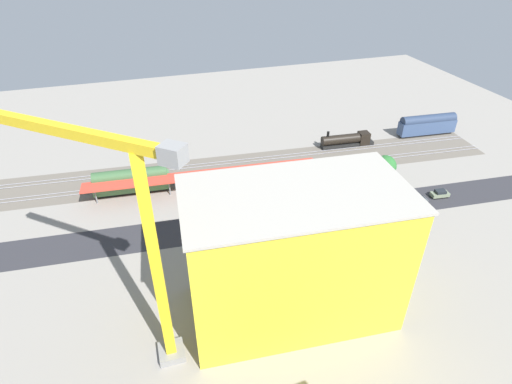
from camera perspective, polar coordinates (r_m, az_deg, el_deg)
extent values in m
plane|color=gray|center=(90.05, 2.93, -2.43)|extent=(203.29, 203.29, 0.00)
cube|color=#665E54|center=(105.90, -0.67, 3.53)|extent=(127.80, 24.27, 0.01)
cube|color=#2D2D33|center=(87.54, 3.66, -3.64)|extent=(127.37, 18.71, 0.01)
cube|color=#9E9EA8|center=(109.18, -1.27, 4.61)|extent=(126.69, 9.85, 0.12)
cube|color=#9E9EA8|center=(107.97, -1.06, 4.26)|extent=(126.69, 9.85, 0.12)
cube|color=#9E9EA8|center=(103.67, -0.26, 2.95)|extent=(126.69, 9.85, 0.12)
cube|color=#9E9EA8|center=(102.49, -0.03, 2.56)|extent=(126.69, 9.85, 0.12)
cube|color=#C63D2D|center=(94.74, -7.22, 2.41)|extent=(53.77, 8.29, 0.31)
cylinder|color=slate|center=(100.38, 6.66, 2.86)|extent=(0.30, 0.30, 4.16)
cylinder|color=slate|center=(96.74, -2.41, 1.82)|extent=(0.30, 0.30, 4.16)
cylinder|color=slate|center=(95.71, -11.91, 0.68)|extent=(0.30, 0.30, 4.16)
cylinder|color=slate|center=(97.36, -21.34, -0.47)|extent=(0.30, 0.30, 4.16)
cube|color=black|center=(118.78, 12.53, 6.45)|extent=(15.27, 3.51, 1.00)
cylinder|color=black|center=(117.43, 11.99, 7.19)|extent=(12.45, 3.55, 2.62)
cube|color=black|center=(120.19, 14.67, 7.19)|extent=(3.06, 3.03, 3.70)
cylinder|color=black|center=(114.82, 9.96, 7.92)|extent=(0.70, 0.70, 1.40)
cube|color=black|center=(132.72, 22.40, 7.50)|extent=(15.68, 3.66, 0.60)
cube|color=#384C72|center=(131.87, 22.60, 8.35)|extent=(17.45, 4.41, 3.80)
cylinder|color=#273550|center=(131.08, 22.80, 9.20)|extent=(16.76, 4.35, 3.09)
cube|color=black|center=(99.78, -16.66, 0.16)|extent=(15.59, 3.60, 0.60)
cube|color=#4C7F4C|center=(98.69, -16.85, 1.19)|extent=(17.35, 4.34, 3.62)
cylinder|color=#355935|center=(97.67, -17.04, 2.21)|extent=(16.67, 4.29, 3.03)
cube|color=black|center=(102.87, 24.05, -0.54)|extent=(3.59, 2.13, 0.30)
cube|color=gray|center=(102.58, 24.12, -0.28)|extent=(4.25, 2.27, 0.82)
cube|color=#1E2328|center=(102.22, 24.21, 0.06)|extent=(2.44, 1.86, 0.64)
cube|color=black|center=(98.69, 21.50, -1.38)|extent=(3.43, 1.78, 0.30)
cube|color=#474C51|center=(98.42, 21.56, -1.14)|extent=(4.08, 1.87, 0.71)
cube|color=#1E2328|center=(98.07, 21.64, -0.82)|extent=(2.30, 1.60, 0.62)
cube|color=black|center=(95.32, 18.23, -1.94)|extent=(3.83, 2.04, 0.30)
cube|color=navy|center=(95.04, 18.29, -1.69)|extent=(4.55, 2.17, 0.73)
cube|color=#1E2328|center=(94.69, 18.35, -1.37)|extent=(2.59, 1.81, 0.55)
cube|color=black|center=(91.78, 14.92, -2.80)|extent=(3.70, 2.15, 0.30)
cube|color=maroon|center=(91.46, 14.97, -2.51)|extent=(4.37, 2.30, 0.83)
cube|color=#1E2328|center=(91.05, 15.04, -2.14)|extent=(2.52, 1.86, 0.64)
cube|color=black|center=(89.01, 11.61, -3.54)|extent=(3.49, 1.79, 0.30)
cube|color=maroon|center=(88.69, 11.65, -3.26)|extent=(4.14, 1.88, 0.77)
cube|color=#1E2328|center=(88.29, 11.70, -2.90)|extent=(2.34, 1.61, 0.62)
cube|color=black|center=(86.53, 7.71, -4.30)|extent=(3.54, 1.93, 0.30)
cube|color=black|center=(86.22, 7.73, -4.02)|extent=(4.20, 2.04, 0.74)
cube|color=#1E2328|center=(85.79, 7.77, -3.64)|extent=(2.38, 1.73, 0.69)
cube|color=yellow|center=(61.98, 5.15, -8.88)|extent=(32.08, 18.51, 21.96)
cube|color=#ADA89E|center=(55.16, 5.72, -0.21)|extent=(32.72, 19.15, 0.40)
cube|color=gray|center=(64.73, -11.61, -20.92)|extent=(3.60, 3.60, 1.20)
cube|color=yellow|center=(52.84, -13.55, -10.63)|extent=(1.40, 1.40, 33.14)
cube|color=yellow|center=(48.67, -24.47, 7.63)|extent=(18.29, 15.82, 1.20)
cube|color=gray|center=(40.58, -11.47, 5.16)|extent=(3.12, 3.08, 2.00)
cube|color=black|center=(80.79, 6.46, -7.25)|extent=(9.08, 3.10, 0.50)
cube|color=silver|center=(79.92, 7.23, -6.17)|extent=(7.11, 3.16, 3.07)
cube|color=silver|center=(78.96, 4.12, -6.76)|extent=(2.24, 2.69, 2.57)
cube|color=black|center=(79.93, 5.13, -7.68)|extent=(9.74, 3.34, 0.50)
cube|color=silver|center=(79.07, 5.99, -6.64)|extent=(7.55, 3.27, 2.94)
cube|color=maroon|center=(78.31, 2.57, -7.19)|extent=(2.53, 2.59, 2.38)
cylinder|color=brown|center=(90.42, 1.04, -1.00)|extent=(0.39, 0.39, 3.17)
sphere|color=#38843D|center=(88.39, 1.06, 0.99)|extent=(6.07, 6.07, 6.07)
cylinder|color=brown|center=(94.94, 9.90, 0.23)|extent=(0.47, 0.47, 3.01)
sphere|color=#2D7233|center=(93.38, 10.07, 1.75)|extent=(4.16, 4.16, 4.16)
cylinder|color=brown|center=(91.87, 5.34, -0.55)|extent=(0.59, 0.59, 3.15)
sphere|color=#38843D|center=(90.03, 5.45, 1.26)|extent=(5.26, 5.26, 5.26)
cylinder|color=brown|center=(102.36, 17.14, 1.79)|extent=(0.57, 0.57, 3.08)
sphere|color=#28662D|center=(100.73, 17.45, 3.42)|extent=(5.24, 5.24, 5.24)
cylinder|color=#333333|center=(81.68, 2.98, -4.18)|extent=(0.16, 0.16, 5.73)
cube|color=black|center=(79.72, 3.04, -2.29)|extent=(0.36, 0.36, 0.90)
sphere|color=red|center=(79.48, 2.90, -2.14)|extent=(0.20, 0.20, 0.20)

